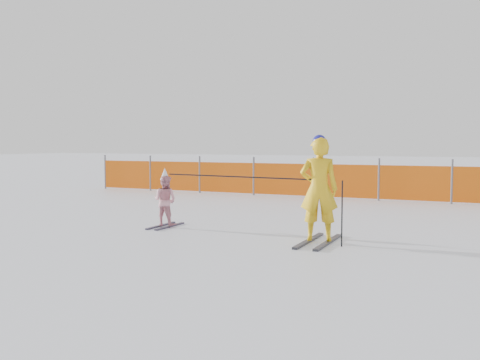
{
  "coord_description": "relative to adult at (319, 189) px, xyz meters",
  "views": [
    {
      "loc": [
        4.19,
        -8.66,
        1.7
      ],
      "look_at": [
        0.0,
        0.5,
        1.0
      ],
      "focal_mm": 40.0,
      "sensor_mm": 36.0,
      "label": 1
    }
  ],
  "objects": [
    {
      "name": "ground",
      "position": [
        -1.65,
        -0.11,
        -0.92
      ],
      "size": [
        120.0,
        120.0,
        0.0
      ],
      "primitive_type": "plane",
      "color": "white",
      "rests_on": "ground"
    },
    {
      "name": "child",
      "position": [
        -3.32,
        0.39,
        -0.37
      ],
      "size": [
        0.5,
        1.03,
        1.2
      ],
      "color": "black",
      "rests_on": "ground"
    },
    {
      "name": "ski_poles",
      "position": [
        -1.11,
        0.09,
        0.02
      ],
      "size": [
        3.66,
        0.6,
        1.09
      ],
      "color": "black",
      "rests_on": "ground"
    },
    {
      "name": "adult",
      "position": [
        0.0,
        0.0,
        0.0
      ],
      "size": [
        0.73,
        1.54,
        1.84
      ],
      "color": "black",
      "rests_on": "ground"
    },
    {
      "name": "safety_fence",
      "position": [
        -3.17,
        7.16,
        -0.36
      ],
      "size": [
        14.21,
        0.06,
        1.25
      ],
      "color": "#595960",
      "rests_on": "ground"
    }
  ]
}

